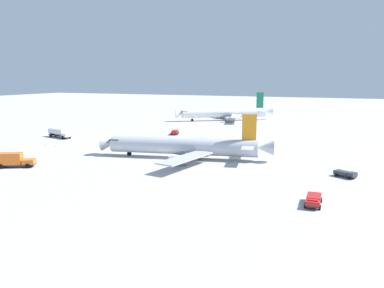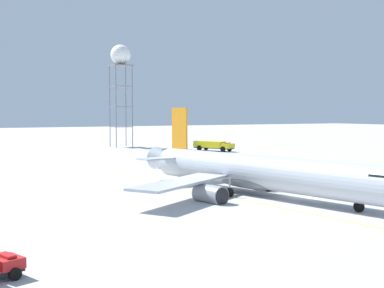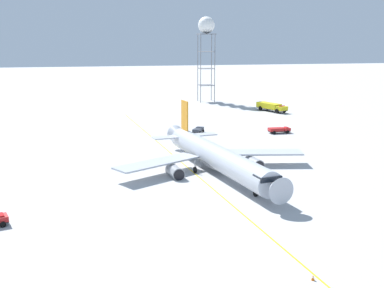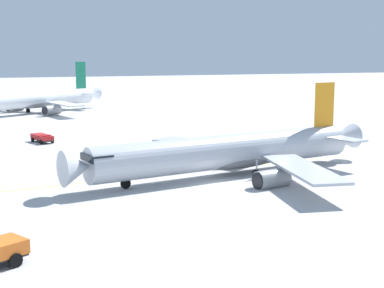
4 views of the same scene
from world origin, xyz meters
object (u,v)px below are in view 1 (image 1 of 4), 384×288
at_px(baggage_truck_truck, 345,174).
at_px(safety_cone_near, 55,146).
at_px(safety_cone_mid, 45,145).
at_px(airliner_main, 185,147).
at_px(ops_pickup_truck_extra, 175,132).
at_px(airliner_secondary, 225,113).
at_px(catering_truck_truck, 12,160).
at_px(ops_pickup_truck, 314,200).
at_px(fuel_tanker_truck, 59,133).

distance_m(baggage_truck_truck, safety_cone_near, 74.00).
relative_size(baggage_truck_truck, safety_cone_mid, 7.96).
distance_m(airliner_main, safety_cone_mid, 42.34).
bearing_deg(ops_pickup_truck_extra, airliner_secondary, 159.19).
bearing_deg(catering_truck_truck, airliner_main, 9.03).
bearing_deg(safety_cone_mid, airliner_secondary, 161.94).
height_order(catering_truck_truck, safety_cone_mid, catering_truck_truck).
xyz_separation_m(ops_pickup_truck, ops_pickup_truck_extra, (-56.60, -49.79, -0.00)).
xyz_separation_m(airliner_main, airliner_secondary, (-79.56, -16.29, 0.53)).
bearing_deg(safety_cone_mid, fuel_tanker_truck, -152.67).
bearing_deg(catering_truck_truck, fuel_tanker_truck, 90.11).
bearing_deg(baggage_truck_truck, catering_truck_truck, -133.95).
xyz_separation_m(airliner_main, catering_truck_truck, (22.74, -29.38, -1.01)).
height_order(fuel_tanker_truck, ops_pickup_truck_extra, fuel_tanker_truck).
xyz_separation_m(ops_pickup_truck, safety_cone_mid, (-23.06, -73.49, -0.53)).
relative_size(ops_pickup_truck_extra, safety_cone_near, 9.73).
xyz_separation_m(baggage_truck_truck, ops_pickup_truck_extra, (-37.63, -53.67, 0.09)).
distance_m(fuel_tanker_truck, catering_truck_truck, 40.71).
bearing_deg(baggage_truck_truck, airliner_main, -156.80).
relative_size(ops_pickup_truck, safety_cone_near, 9.52).
distance_m(baggage_truck_truck, fuel_tanker_truck, 85.82).
relative_size(airliner_main, ops_pickup_truck_extra, 7.64).
distance_m(baggage_truck_truck, ops_pickup_truck_extra, 65.55).
xyz_separation_m(ops_pickup_truck, catering_truck_truck, (-0.41, -60.59, 0.85)).
xyz_separation_m(airliner_secondary, baggage_truck_truck, (83.74, 51.38, -2.49)).
distance_m(baggage_truck_truck, safety_cone_mid, 77.47).
bearing_deg(ops_pickup_truck_extra, airliner_main, 11.06).
height_order(baggage_truck_truck, ops_pickup_truck, ops_pickup_truck).
bearing_deg(fuel_tanker_truck, catering_truck_truck, -46.27).
bearing_deg(fuel_tanker_truck, safety_cone_mid, -47.76).
relative_size(ops_pickup_truck, ops_pickup_truck_extra, 0.98).
height_order(catering_truck_truck, safety_cone_near, catering_truck_truck).
relative_size(airliner_main, airliner_secondary, 1.07).
relative_size(catering_truck_truck, ops_pickup_truck_extra, 1.51).
relative_size(airliner_main, baggage_truck_truck, 9.35).
relative_size(baggage_truck_truck, fuel_tanker_truck, 0.44).
distance_m(airliner_secondary, baggage_truck_truck, 98.28).
bearing_deg(airliner_secondary, safety_cone_mid, 38.97).
distance_m(airliner_secondary, safety_cone_mid, 83.83).
bearing_deg(airliner_secondary, airliner_main, 68.61).
relative_size(catering_truck_truck, safety_cone_near, 14.67).
bearing_deg(fuel_tanker_truck, airliner_main, 0.12).
relative_size(airliner_secondary, safety_cone_near, 69.40).
distance_m(airliner_secondary, safety_cone_near, 82.82).
height_order(airliner_main, ops_pickup_truck_extra, airliner_main).
bearing_deg(ops_pickup_truck_extra, ops_pickup_truck, 23.36).
distance_m(airliner_secondary, ops_pickup_truck, 113.19).
height_order(airliner_secondary, ops_pickup_truck_extra, airliner_secondary).
relative_size(airliner_main, catering_truck_truck, 5.07).
relative_size(catering_truck_truck, safety_cone_mid, 14.67).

